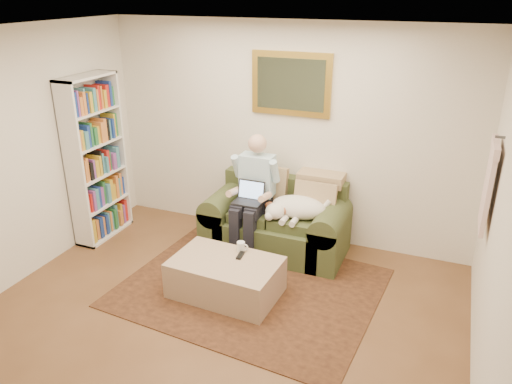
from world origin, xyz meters
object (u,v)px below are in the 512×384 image
Objects in this scene: sofa at (276,227)px; ottoman at (226,277)px; coffee_mug at (241,246)px; bookshelf at (96,159)px; sleeping_dog at (299,207)px; seated_man at (252,197)px; laptop at (249,196)px.

ottoman is at bearing -97.59° from sofa.
bookshelf is at bearing 169.24° from coffee_mug.
coffee_mug is at bearing -116.57° from sleeping_dog.
ottoman is (-0.15, -1.09, -0.09)m from sofa.
seated_man is 1.30× the size of ottoman.
ottoman is at bearing -104.15° from coffee_mug.
laptop is at bearing 96.70° from ottoman.
sofa is at bearing 31.45° from seated_man.
seated_man is at bearing 103.46° from coffee_mug.
coffee_mug is at bearing 75.85° from ottoman.
laptop is at bearing -166.36° from sleeping_dog.
seated_man reaches higher than coffee_mug.
coffee_mug is at bearing -10.76° from bookshelf.
laptop reaches higher than sofa.
sofa is 0.46m from sleeping_dog.
seated_man is 1.07m from ottoman.
bookshelf is (-2.01, 0.64, 0.81)m from ottoman.
laptop reaches higher than sleeping_dog.
coffee_mug is (0.17, -0.69, -0.26)m from seated_man.
ottoman is (0.10, -0.94, -0.50)m from seated_man.
sleeping_dog reaches higher than ottoman.
seated_man is at bearing 8.83° from bookshelf.
seated_man is 2.04× the size of sleeping_dog.
sofa is 0.86m from coffee_mug.
sofa is 1.19× the size of seated_man.
laptop is (-0.00, -0.06, 0.03)m from seated_man.
laptop is at bearing 6.95° from bookshelf.
ottoman is 10.68× the size of coffee_mug.
bookshelf is (-2.45, -0.36, 0.37)m from sleeping_dog.
sofa is 0.50m from seated_man.
sleeping_dog is at bearing 7.13° from seated_man.
bookshelf is (-1.91, -0.30, 0.31)m from seated_man.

